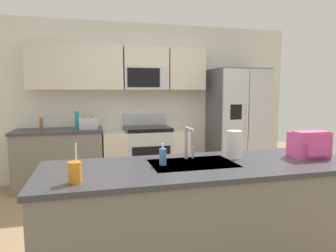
{
  "coord_description": "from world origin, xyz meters",
  "views": [
    {
      "loc": [
        -0.93,
        -2.93,
        1.48
      ],
      "look_at": [
        -0.01,
        0.6,
        1.05
      ],
      "focal_mm": 31.81,
      "sensor_mm": 36.0,
      "label": 1
    }
  ],
  "objects": [
    {
      "name": "toaster",
      "position": [
        -0.97,
        1.75,
        0.99
      ],
      "size": [
        0.28,
        0.16,
        0.18
      ],
      "color": "#B7BABF",
      "rests_on": "back_counter"
    },
    {
      "name": "backpack",
      "position": [
        0.93,
        -0.73,
        1.02
      ],
      "size": [
        0.32,
        0.22,
        0.23
      ],
      "color": "#EA4C93",
      "rests_on": "island_counter"
    },
    {
      "name": "island_counter",
      "position": [
        -0.05,
        -0.75,
        0.45
      ],
      "size": [
        2.6,
        0.87,
        0.9
      ],
      "color": "slate",
      "rests_on": "ground"
    },
    {
      "name": "drink_cup_orange",
      "position": [
        -1.04,
        -1.0,
        0.97
      ],
      "size": [
        0.08,
        0.08,
        0.26
      ],
      "color": "orange",
      "rests_on": "island_counter"
    },
    {
      "name": "refrigerator",
      "position": [
        1.53,
        1.73,
        0.93
      ],
      "size": [
        0.9,
        0.76,
        1.85
      ],
      "color": "#4C4F54",
      "rests_on": "ground"
    },
    {
      "name": "soap_dispenser",
      "position": [
        -0.39,
        -0.69,
        0.97
      ],
      "size": [
        0.06,
        0.06,
        0.17
      ],
      "color": "#4C8CD8",
      "rests_on": "island_counter"
    },
    {
      "name": "kitchen_wall_unit",
      "position": [
        -0.14,
        2.08,
        1.47
      ],
      "size": [
        5.2,
        0.43,
        2.6
      ],
      "color": "silver",
      "rests_on": "ground"
    },
    {
      "name": "back_counter",
      "position": [
        -1.42,
        1.8,
        0.45
      ],
      "size": [
        1.3,
        0.63,
        0.9
      ],
      "color": "slate",
      "rests_on": "ground"
    },
    {
      "name": "paper_towel_roll",
      "position": [
        0.26,
        -0.61,
        1.02
      ],
      "size": [
        0.12,
        0.12,
        0.24
      ],
      "primitive_type": "cylinder",
      "color": "white",
      "rests_on": "island_counter"
    },
    {
      "name": "bottle_teal",
      "position": [
        -1.14,
        1.77,
        1.04
      ],
      "size": [
        0.07,
        0.07,
        0.27
      ],
      "primitive_type": "cylinder",
      "color": "teal",
      "rests_on": "back_counter"
    },
    {
      "name": "sink_faucet",
      "position": [
        -0.14,
        -0.56,
        1.07
      ],
      "size": [
        0.09,
        0.21,
        0.28
      ],
      "color": "#B7BABF",
      "rests_on": "island_counter"
    },
    {
      "name": "ground_plane",
      "position": [
        0.0,
        0.0,
        0.0
      ],
      "size": [
        9.0,
        9.0,
        0.0
      ],
      "primitive_type": "plane",
      "color": "#997A56",
      "rests_on": "ground"
    },
    {
      "name": "range_oven",
      "position": [
        -0.08,
        1.8,
        0.44
      ],
      "size": [
        1.36,
        0.61,
        1.1
      ],
      "color": "#B7BABF",
      "rests_on": "ground"
    },
    {
      "name": "pepper_mill",
      "position": [
        -1.65,
        1.8,
        0.99
      ],
      "size": [
        0.05,
        0.05,
        0.19
      ],
      "primitive_type": "cylinder",
      "color": "brown",
      "rests_on": "back_counter"
    }
  ]
}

